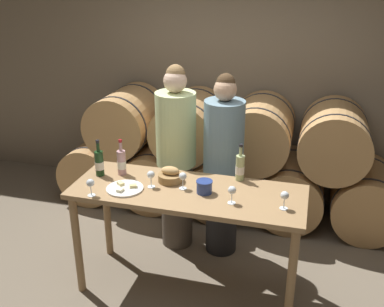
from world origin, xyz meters
The scene contains 17 objects.
ground_plane centered at (0.00, 0.00, 0.00)m, with size 10.00×10.00×0.00m, color #726654.
stone_wall_back centered at (0.00, 1.94, 1.60)m, with size 10.00×0.12×3.20m.
barrel_stack centered at (0.00, 1.40, 0.60)m, with size 3.63×0.84×1.29m.
tasting_table centered at (0.00, 0.00, 0.79)m, with size 1.81×0.67×0.92m.
person_left centered at (-0.28, 0.62, 0.89)m, with size 0.36×0.36×1.75m.
person_right centered at (0.15, 0.62, 0.86)m, with size 0.35×0.35×1.70m.
wine_bottle_red centered at (-0.77, 0.06, 1.03)m, with size 0.07×0.07×0.31m.
wine_bottle_white centered at (0.36, 0.28, 1.03)m, with size 0.07×0.07×0.31m.
wine_bottle_rose centered at (-0.60, 0.13, 1.03)m, with size 0.07×0.07×0.31m.
blue_crock centered at (0.14, -0.01, 0.98)m, with size 0.13×0.13×0.10m.
bread_basket centered at (-0.17, 0.11, 0.97)m, with size 0.20×0.20×0.13m.
cheese_plate centered at (-0.47, -0.12, 0.93)m, with size 0.29×0.29×0.04m.
wine_glass_far_left centered at (-0.67, -0.28, 1.02)m, with size 0.06×0.06×0.14m.
wine_glass_left centered at (-0.29, -0.03, 1.02)m, with size 0.06×0.06×0.14m.
wine_glass_center centered at (-0.04, 0.01, 1.02)m, with size 0.06×0.06×0.14m.
wine_glass_right centered at (0.37, -0.12, 1.02)m, with size 0.06×0.06×0.14m.
wine_glass_far_right centered at (0.74, -0.10, 1.02)m, with size 0.06×0.06×0.14m.
Camera 1 is at (0.86, -2.96, 2.51)m, focal length 42.00 mm.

